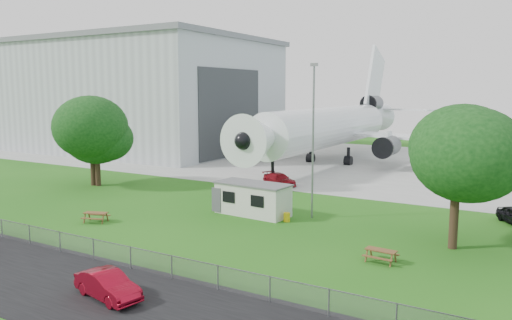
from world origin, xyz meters
The scene contains 16 objects.
ground centered at (0.00, 0.00, 0.00)m, with size 160.00×160.00×0.00m, color #31761C.
asphalt_strip centered at (0.00, -13.00, 0.01)m, with size 120.00×8.00×0.02m, color black.
concrete_apron centered at (0.00, 38.00, 0.01)m, with size 120.00×46.00×0.03m, color #B7B7B2.
hangar centered at (-37.97, 36.00, 9.41)m, with size 43.00×31.00×18.55m.
airliner centered at (-2.00, 35.86, 5.27)m, with size 46.36×47.73×17.69m.
site_cabin centered at (3.61, 4.77, 1.31)m, with size 6.84×3.15×2.62m.
picnic_west centered at (-5.62, -3.37, 0.00)m, with size 1.80×1.50×0.76m, color brown, non-canonical shape.
picnic_east centered at (15.93, -1.25, 0.00)m, with size 1.80×1.50×0.76m, color brown, non-canonical shape.
fence centered at (0.00, -9.50, 0.00)m, with size 58.00×0.04×1.30m, color gray.
lamp_mast centered at (8.20, 6.20, 6.00)m, with size 0.16×0.16×12.00m, color slate.
tree_west_big centered at (-17.62, 7.15, 5.88)m, with size 8.02×8.02×9.90m.
tree_west_small centered at (-16.99, 7.22, 5.38)m, with size 7.44×7.44×9.11m.
tree_east_front centered at (19.15, 3.65, 6.30)m, with size 8.21×8.21×10.41m.
tree_far_apron centered at (19.02, 29.72, 4.60)m, with size 5.51×5.51×7.37m.
car_centre_sedan centered at (5.99, -13.09, 0.66)m, with size 1.40×4.02×1.32m, color maroon.
car_apron_van centered at (-0.40, 17.08, 0.64)m, with size 1.80×4.43×1.28m, color maroon.
Camera 1 is at (23.85, -29.39, 10.01)m, focal length 35.00 mm.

